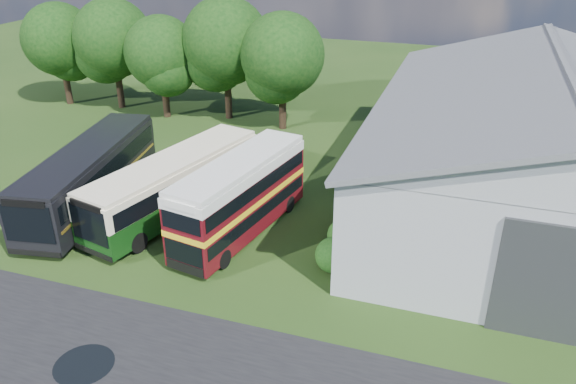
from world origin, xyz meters
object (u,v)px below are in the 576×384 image
(bus_dark_single, at_px, (90,175))
(bus_green_single, at_px, (175,184))
(bus_maroon_double, at_px, (240,197))
(storage_shed, at_px, (551,137))

(bus_dark_single, bearing_deg, bus_green_single, -3.12)
(bus_maroon_double, bearing_deg, bus_green_single, 177.72)
(storage_shed, distance_m, bus_maroon_double, 17.01)
(storage_shed, distance_m, bus_green_single, 20.50)
(bus_green_single, height_order, bus_maroon_double, bus_maroon_double)
(storage_shed, relative_size, bus_dark_single, 1.95)
(storage_shed, bearing_deg, bus_green_single, -159.20)
(bus_maroon_double, xyz_separation_m, bus_dark_single, (-9.27, 0.33, -0.21))
(bus_green_single, relative_size, bus_maroon_double, 1.24)
(bus_green_single, relative_size, bus_dark_single, 0.95)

